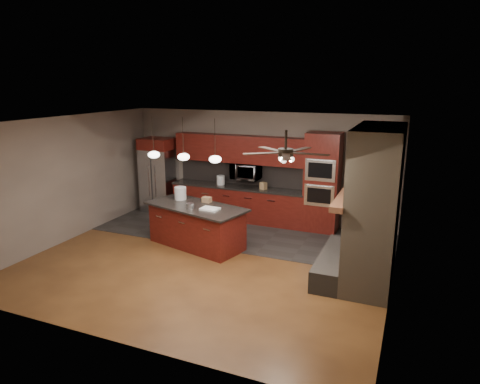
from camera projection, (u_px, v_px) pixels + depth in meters
The scene contains 22 objects.
ground at pixel (208, 261), 8.68m from camera, with size 7.00×7.00×0.00m, color brown.
ceiling at pixel (206, 122), 7.97m from camera, with size 7.00×6.00×0.02m, color white.
back_wall at pixel (260, 167), 11.01m from camera, with size 7.00×0.02×2.80m, color slate.
right_wall at pixel (397, 215), 7.03m from camera, with size 0.02×6.00×2.80m, color slate.
left_wall at pixel (68, 179), 9.62m from camera, with size 0.02×6.00×2.80m, color slate.
slate_tile_patch at pixel (242, 232), 10.29m from camera, with size 7.00×2.40×0.01m, color #2D2A28.
fireplace_column at pixel (370, 211), 7.59m from camera, with size 1.30×2.10×2.80m.
back_cabinetry at pixel (239, 186), 11.08m from camera, with size 3.59×0.64×2.20m.
oven_tower at pixel (322, 183), 10.16m from camera, with size 0.80×0.63×2.38m.
microwave at pixel (246, 171), 10.91m from camera, with size 0.73×0.41×0.50m, color silver.
refrigerator at pixel (159, 175), 11.80m from camera, with size 0.87×0.75×2.04m.
kitchen_island at pixel (197, 226), 9.36m from camera, with size 2.43×1.57×0.92m.
white_bucket at pixel (180, 193), 9.70m from camera, with size 0.27×0.27×0.29m, color silver.
paint_can at pixel (190, 206), 9.03m from camera, with size 0.17×0.17×0.11m, color #BBBBC0.
paint_tray at pixel (210, 209), 8.95m from camera, with size 0.38×0.27×0.04m, color white.
cardboard_box at pixel (207, 200), 9.49m from camera, with size 0.19×0.14×0.12m, color #8D6948.
counter_bucket at pixel (221, 180), 11.19m from camera, with size 0.21×0.21×0.24m, color silver.
counter_box at pixel (263, 186), 10.71m from camera, with size 0.16×0.12×0.18m, color #A28054.
pendant_left at pixel (154, 154), 9.42m from camera, with size 0.26×0.26×0.92m.
pendant_center at pixel (184, 157), 9.14m from camera, with size 0.26×0.26×0.92m.
pendant_right at pixel (215, 159), 8.86m from camera, with size 0.26×0.26×0.92m.
ceiling_fan at pixel (286, 152), 6.68m from camera, with size 1.27×1.33×0.41m.
Camera 1 is at (3.67, -7.19, 3.53)m, focal length 32.00 mm.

